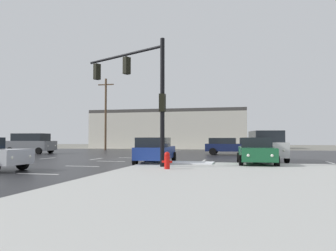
{
  "coord_description": "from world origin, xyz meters",
  "views": [
    {
      "loc": [
        8.61,
        -22.52,
        1.55
      ],
      "look_at": [
        1.69,
        7.79,
        2.78
      ],
      "focal_mm": 34.98,
      "sensor_mm": 36.0,
      "label": 1
    }
  ],
  "objects_px": {
    "sedan_green": "(256,151)",
    "sedan_navy": "(228,146)",
    "utility_pole_distant": "(106,113)",
    "sedan_blue": "(155,150)",
    "suv_grey": "(31,143)",
    "suv_white": "(266,145)",
    "fire_hydrant": "(167,160)",
    "traffic_signal_mast": "(140,84)"
  },
  "relations": [
    {
      "from": "suv_grey",
      "to": "utility_pole_distant",
      "type": "xyz_separation_m",
      "value": [
        3.1,
        11.43,
        3.91
      ]
    },
    {
      "from": "sedan_blue",
      "to": "sedan_green",
      "type": "distance_m",
      "value": 5.84
    },
    {
      "from": "sedan_blue",
      "to": "suv_grey",
      "type": "distance_m",
      "value": 18.88
    },
    {
      "from": "traffic_signal_mast",
      "to": "suv_grey",
      "type": "relative_size",
      "value": 1.33
    },
    {
      "from": "sedan_navy",
      "to": "suv_grey",
      "type": "xyz_separation_m",
      "value": [
        -19.6,
        -2.03,
        0.24
      ]
    },
    {
      "from": "traffic_signal_mast",
      "to": "sedan_blue",
      "type": "distance_m",
      "value": 4.28
    },
    {
      "from": "utility_pole_distant",
      "to": "suv_grey",
      "type": "bearing_deg",
      "value": -105.17
    },
    {
      "from": "suv_white",
      "to": "sedan_blue",
      "type": "bearing_deg",
      "value": -64.92
    },
    {
      "from": "suv_white",
      "to": "suv_grey",
      "type": "bearing_deg",
      "value": -112.14
    },
    {
      "from": "fire_hydrant",
      "to": "suv_grey",
      "type": "distance_m",
      "value": 22.7
    },
    {
      "from": "traffic_signal_mast",
      "to": "fire_hydrant",
      "type": "distance_m",
      "value": 4.75
    },
    {
      "from": "sedan_blue",
      "to": "suv_grey",
      "type": "bearing_deg",
      "value": 52.5
    },
    {
      "from": "fire_hydrant",
      "to": "sedan_navy",
      "type": "bearing_deg",
      "value": 82.79
    },
    {
      "from": "suv_grey",
      "to": "utility_pole_distant",
      "type": "bearing_deg",
      "value": 75.56
    },
    {
      "from": "sedan_blue",
      "to": "sedan_green",
      "type": "bearing_deg",
      "value": -89.96
    },
    {
      "from": "sedan_navy",
      "to": "sedan_green",
      "type": "xyz_separation_m",
      "value": [
        2.06,
        -11.86,
        0.0
      ]
    },
    {
      "from": "sedan_blue",
      "to": "utility_pole_distant",
      "type": "bearing_deg",
      "value": 25.9
    },
    {
      "from": "suv_grey",
      "to": "traffic_signal_mast",
      "type": "bearing_deg",
      "value": -38.15
    },
    {
      "from": "sedan_blue",
      "to": "sedan_navy",
      "type": "relative_size",
      "value": 1.02
    },
    {
      "from": "utility_pole_distant",
      "to": "fire_hydrant",
      "type": "bearing_deg",
      "value": -60.86
    },
    {
      "from": "fire_hydrant",
      "to": "sedan_navy",
      "type": "distance_m",
      "value": 16.59
    },
    {
      "from": "utility_pole_distant",
      "to": "suv_white",
      "type": "bearing_deg",
      "value": -42.35
    },
    {
      "from": "traffic_signal_mast",
      "to": "suv_white",
      "type": "distance_m",
      "value": 9.94
    },
    {
      "from": "fire_hydrant",
      "to": "suv_white",
      "type": "relative_size",
      "value": 0.16
    },
    {
      "from": "suv_white",
      "to": "utility_pole_distant",
      "type": "xyz_separation_m",
      "value": [
        -19.34,
        17.63,
        3.91
      ]
    },
    {
      "from": "suv_white",
      "to": "sedan_navy",
      "type": "relative_size",
      "value": 1.09
    },
    {
      "from": "suv_grey",
      "to": "sedan_green",
      "type": "height_order",
      "value": "suv_grey"
    },
    {
      "from": "sedan_blue",
      "to": "utility_pole_distant",
      "type": "relative_size",
      "value": 0.49
    },
    {
      "from": "sedan_navy",
      "to": "fire_hydrant",
      "type": "bearing_deg",
      "value": -96.36
    },
    {
      "from": "suv_grey",
      "to": "sedan_blue",
      "type": "bearing_deg",
      "value": -32.28
    },
    {
      "from": "traffic_signal_mast",
      "to": "sedan_navy",
      "type": "bearing_deg",
      "value": -78.59
    },
    {
      "from": "sedan_blue",
      "to": "traffic_signal_mast",
      "type": "bearing_deg",
      "value": 169.47
    },
    {
      "from": "traffic_signal_mast",
      "to": "fire_hydrant",
      "type": "relative_size",
      "value": 8.18
    },
    {
      "from": "sedan_navy",
      "to": "utility_pole_distant",
      "type": "bearing_deg",
      "value": 151.18
    },
    {
      "from": "sedan_navy",
      "to": "suv_white",
      "type": "bearing_deg",
      "value": -70.12
    },
    {
      "from": "traffic_signal_mast",
      "to": "suv_white",
      "type": "bearing_deg",
      "value": -110.3
    },
    {
      "from": "fire_hydrant",
      "to": "suv_white",
      "type": "bearing_deg",
      "value": 59.11
    },
    {
      "from": "sedan_blue",
      "to": "sedan_green",
      "type": "height_order",
      "value": "same"
    },
    {
      "from": "sedan_navy",
      "to": "utility_pole_distant",
      "type": "relative_size",
      "value": 0.48
    },
    {
      "from": "sedan_navy",
      "to": "sedan_green",
      "type": "relative_size",
      "value": 0.99
    },
    {
      "from": "fire_hydrant",
      "to": "sedan_green",
      "type": "xyz_separation_m",
      "value": [
        4.14,
        4.6,
        0.32
      ]
    },
    {
      "from": "sedan_green",
      "to": "sedan_navy",
      "type": "bearing_deg",
      "value": -172.92
    }
  ]
}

